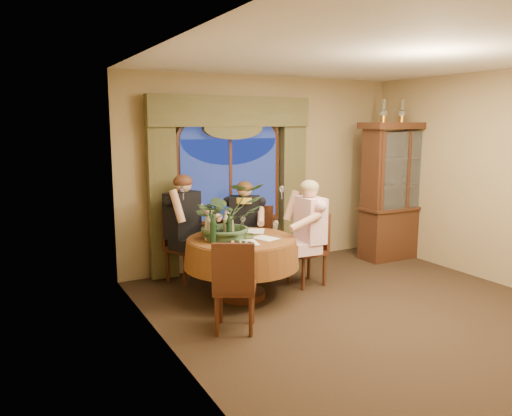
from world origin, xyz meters
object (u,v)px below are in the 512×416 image
oil_lamp_center (402,111)px  stoneware_vase (229,226)px  wine_bottle_2 (226,226)px  wine_bottle_5 (213,228)px  dining_table (242,268)px  china_cabinet (398,191)px  person_back (183,230)px  oil_lamp_right (420,111)px  chair_back (185,246)px  oil_lamp_left (384,111)px  person_scarf (245,228)px  person_pink (310,234)px  chair_back_right (256,242)px  wine_bottle_3 (213,229)px  wine_bottle_4 (210,224)px  olive_bowl (248,237)px  chair_front_left (235,285)px  centerpiece_plant (227,190)px  wine_bottle_0 (208,226)px  chair_right (306,249)px  wine_bottle_1 (229,228)px

oil_lamp_center → stoneware_vase: size_ratio=1.33×
wine_bottle_2 → wine_bottle_5: 0.19m
oil_lamp_center → stoneware_vase: (-3.12, -0.39, -1.42)m
dining_table → china_cabinet: bearing=10.1°
stoneware_vase → person_back: bearing=116.9°
oil_lamp_right → chair_back: (-3.77, 0.41, -1.82)m
oil_lamp_left → china_cabinet: bearing=0.0°
oil_lamp_right → person_scarf: (-2.93, 0.29, -1.63)m
china_cabinet → person_pink: size_ratio=1.51×
chair_back_right → wine_bottle_3: (-0.98, -0.81, 0.44)m
china_cabinet → chair_back_right: 2.53m
person_scarf → china_cabinet: bearing=-157.3°
person_scarf → wine_bottle_3: 1.30m
oil_lamp_center → wine_bottle_4: size_ratio=1.03×
olive_bowl → chair_front_left: bearing=-124.8°
oil_lamp_left → centerpiece_plant: 2.99m
wine_bottle_4 → china_cabinet: bearing=5.5°
chair_back_right → wine_bottle_4: bearing=67.9°
china_cabinet → wine_bottle_2: bearing=-170.8°
person_scarf → wine_bottle_0: 1.17m
dining_table → person_scarf: (0.46, 0.83, 0.29)m
oil_lamp_left → chair_right: bearing=-163.5°
person_pink → wine_bottle_5: person_pink is taller
chair_back → wine_bottle_1: (0.18, -1.04, 0.44)m
person_back → wine_bottle_1: bearing=76.5°
oil_lamp_left → wine_bottle_4: oil_lamp_left is taller
chair_right → wine_bottle_4: 1.37m
chair_right → person_pink: (-0.02, -0.10, 0.23)m
olive_bowl → centerpiece_plant: bearing=134.8°
person_pink → olive_bowl: size_ratio=8.49×
wine_bottle_2 → dining_table: bearing=-5.4°
wine_bottle_0 → stoneware_vase: bearing=13.3°
chair_right → wine_bottle_3: bearing=93.5°
chair_back → wine_bottle_1: 1.14m
chair_right → wine_bottle_4: (-1.29, 0.18, 0.44)m
chair_front_left → wine_bottle_5: bearing=112.4°
person_pink → person_scarf: size_ratio=1.06×
oil_lamp_right → wine_bottle_3: (-3.81, -0.64, -1.39)m
wine_bottle_0 → wine_bottle_5: bearing=-78.6°
person_back → wine_bottle_3: size_ratio=4.45×
chair_back_right → wine_bottle_2: (-0.77, -0.69, 0.44)m
centerpiece_plant → wine_bottle_0: bearing=-173.4°
oil_lamp_left → wine_bottle_2: bearing=-169.6°
dining_table → chair_back: bearing=111.9°
oil_lamp_center → olive_bowl: oil_lamp_center is taller
chair_front_left → wine_bottle_2: wine_bottle_2 is taller
chair_back → stoneware_vase: (0.29, -0.80, 0.40)m
chair_back → wine_bottle_5: size_ratio=2.91×
china_cabinet → wine_bottle_3: china_cabinet is taller
wine_bottle_1 → wine_bottle_2: bearing=85.7°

